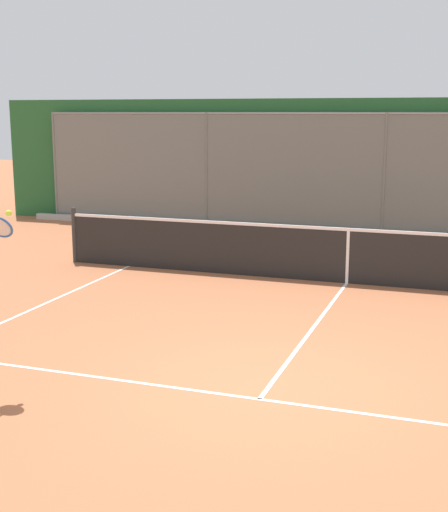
# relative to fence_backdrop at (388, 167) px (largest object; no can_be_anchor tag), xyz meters

# --- Properties ---
(ground_plane) EXTENTS (60.00, 60.00, 0.00)m
(ground_plane) POSITION_rel_fence_backdrop_xyz_m (0.00, 10.45, -1.59)
(ground_plane) COLOR #A8603D
(court_line_markings) EXTENTS (8.36, 9.67, 0.01)m
(court_line_markings) POSITION_rel_fence_backdrop_xyz_m (0.00, 11.11, -1.59)
(court_line_markings) COLOR white
(court_line_markings) RESTS_ON ground
(fence_backdrop) EXTENTS (20.58, 1.37, 3.21)m
(fence_backdrop) POSITION_rel_fence_backdrop_xyz_m (0.00, 0.00, 0.00)
(fence_backdrop) COLOR slate
(fence_backdrop) RESTS_ON ground
(tennis_net) EXTENTS (10.74, 0.09, 1.07)m
(tennis_net) POSITION_rel_fence_backdrop_xyz_m (0.00, 5.48, -1.10)
(tennis_net) COLOR #2D2D2D
(tennis_net) RESTS_ON ground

